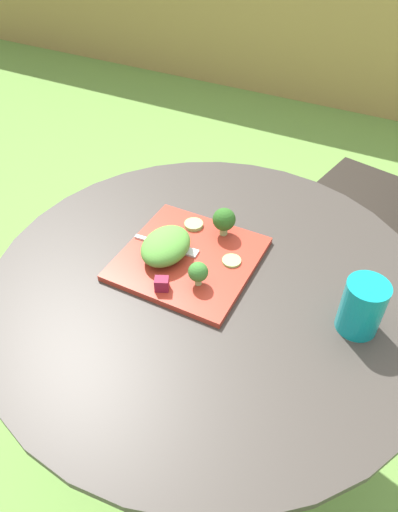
{
  "coord_description": "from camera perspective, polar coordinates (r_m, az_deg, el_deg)",
  "views": [
    {
      "loc": [
        0.3,
        -0.63,
        1.42
      ],
      "look_at": [
        -0.03,
        0.01,
        0.76
      ],
      "focal_mm": 32.91,
      "sensor_mm": 36.0,
      "label": 1
    }
  ],
  "objects": [
    {
      "name": "ground_plane",
      "position": [
        1.58,
        0.87,
        -21.33
      ],
      "size": [
        12.0,
        12.0,
        0.0
      ],
      "primitive_type": "plane",
      "color": "#669342"
    },
    {
      "name": "broccoli_floret_1",
      "position": [
        1.05,
        3.06,
        4.41
      ],
      "size": [
        0.05,
        0.05,
        0.07
      ],
      "color": "#99B770",
      "rests_on": "salad_plate"
    },
    {
      "name": "beet_chunk_0",
      "position": [
        0.94,
        -4.55,
        -3.39
      ],
      "size": [
        0.04,
        0.03,
        0.03
      ],
      "primitive_type": "cube",
      "rotation": [
        0.0,
        0.0,
        0.43
      ],
      "color": "maroon",
      "rests_on": "salad_plate"
    },
    {
      "name": "patio_table",
      "position": [
        1.18,
        1.11,
        -11.21
      ],
      "size": [
        0.94,
        0.94,
        0.72
      ],
      "color": "#38332D",
      "rests_on": "ground_plane"
    },
    {
      "name": "salad_plate",
      "position": [
        1.03,
        -1.25,
        -0.3
      ],
      "size": [
        0.28,
        0.28,
        0.01
      ],
      "primitive_type": "cube",
      "color": "#AD3323",
      "rests_on": "patio_table"
    },
    {
      "name": "lettuce_mound",
      "position": [
        1.01,
        -4.06,
        1.24
      ],
      "size": [
        0.1,
        0.13,
        0.06
      ],
      "primitive_type": "ellipsoid",
      "color": "#519338",
      "rests_on": "salad_plate"
    },
    {
      "name": "fork",
      "position": [
        1.04,
        -3.29,
        1.13
      ],
      "size": [
        0.15,
        0.03,
        0.0
      ],
      "color": "silver",
      "rests_on": "salad_plate"
    },
    {
      "name": "broccoli_floret_0",
      "position": [
        0.94,
        -0.11,
        -1.99
      ],
      "size": [
        0.04,
        0.04,
        0.05
      ],
      "color": "#99B770",
      "rests_on": "salad_plate"
    },
    {
      "name": "cucumber_slice_0",
      "position": [
        1.01,
        3.98,
        -0.58
      ],
      "size": [
        0.04,
        0.04,
        0.01
      ],
      "primitive_type": "cylinder",
      "color": "#8EB766",
      "rests_on": "salad_plate"
    },
    {
      "name": "cucumber_slice_1",
      "position": [
        1.1,
        -0.65,
        3.85
      ],
      "size": [
        0.04,
        0.04,
        0.01
      ],
      "primitive_type": "cylinder",
      "color": "#8EB766",
      "rests_on": "salad_plate"
    },
    {
      "name": "drinking_glass",
      "position": [
        0.92,
        19.13,
        -6.1
      ],
      "size": [
        0.08,
        0.08,
        0.11
      ],
      "color": "#0F8C93",
      "rests_on": "patio_table"
    }
  ]
}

